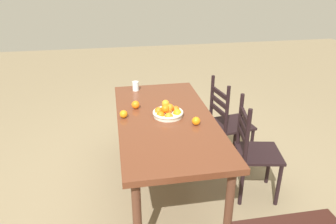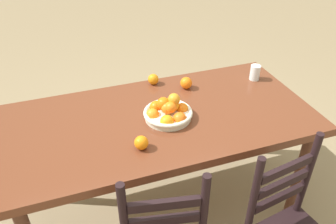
{
  "view_description": "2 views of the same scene",
  "coord_description": "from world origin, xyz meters",
  "views": [
    {
      "loc": [
        2.54,
        -0.43,
        2.01
      ],
      "look_at": [
        -0.03,
        0.03,
        0.8
      ],
      "focal_mm": 34.34,
      "sensor_mm": 36.0,
      "label": 1
    },
    {
      "loc": [
        0.49,
        1.51,
        1.88
      ],
      "look_at": [
        -0.03,
        0.03,
        0.8
      ],
      "focal_mm": 36.5,
      "sensor_mm": 36.0,
      "label": 2
    }
  ],
  "objects": [
    {
      "name": "chair_by_cabinet",
      "position": [
        -0.41,
        0.75,
        0.44
      ],
      "size": [
        0.45,
        0.45,
        0.94
      ],
      "rotation": [
        0.0,
        0.0,
        3.3
      ],
      "color": "black",
      "rests_on": "ground"
    },
    {
      "name": "chair_near_window",
      "position": [
        0.23,
        0.77,
        0.45
      ],
      "size": [
        0.45,
        0.45,
        0.96
      ],
      "rotation": [
        0.0,
        0.0,
        2.95
      ],
      "color": "black",
      "rests_on": "ground"
    },
    {
      "name": "dining_table",
      "position": [
        0.0,
        0.0,
        0.68
      ],
      "size": [
        1.75,
        0.85,
        0.76
      ],
      "color": "brown",
      "rests_on": "ground"
    },
    {
      "name": "ground_plane",
      "position": [
        0.0,
        0.0,
        0.0
      ],
      "size": [
        12.0,
        12.0,
        0.0
      ],
      "primitive_type": "plane",
      "color": "#877657"
    },
    {
      "name": "orange_loose_1",
      "position": [
        -0.07,
        -0.37,
        0.79
      ],
      "size": [
        0.07,
        0.07,
        0.07
      ],
      "primitive_type": "sphere",
      "color": "orange",
      "rests_on": "dining_table"
    },
    {
      "name": "orange_loose_2",
      "position": [
        -0.25,
        -0.25,
        0.8
      ],
      "size": [
        0.08,
        0.08,
        0.08
      ],
      "primitive_type": "sphere",
      "color": "orange",
      "rests_on": "dining_table"
    },
    {
      "name": "fruit_bowl",
      "position": [
        -0.03,
        0.03,
        0.8
      ],
      "size": [
        0.28,
        0.28,
        0.14
      ],
      "color": "silver",
      "rests_on": "dining_table"
    },
    {
      "name": "orange_loose_0",
      "position": [
        0.18,
        0.23,
        0.79
      ],
      "size": [
        0.07,
        0.07,
        0.07
      ],
      "primitive_type": "sphere",
      "color": "orange",
      "rests_on": "dining_table"
    },
    {
      "name": "drinking_glass",
      "position": [
        -0.73,
        -0.2,
        0.81
      ],
      "size": [
        0.07,
        0.07,
        0.1
      ],
      "primitive_type": "cylinder",
      "color": "silver",
      "rests_on": "dining_table"
    }
  ]
}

